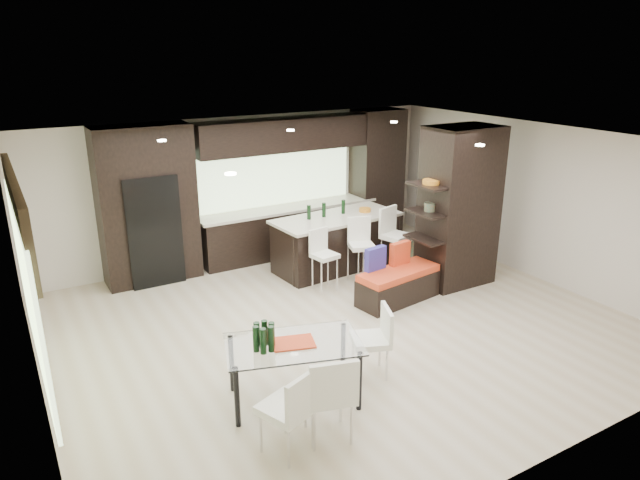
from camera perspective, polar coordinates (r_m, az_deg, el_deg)
ground at (r=8.54m, az=2.06°, el=-8.45°), size 8.00×8.00×0.00m
back_wall at (r=11.01m, az=-7.70°, el=5.19°), size 8.00×0.02×2.70m
left_wall at (r=6.88m, az=-27.30°, el=-5.26°), size 0.02×7.00×2.70m
right_wall at (r=10.64m, az=20.70°, el=3.65°), size 0.02×7.00×2.70m
ceiling at (r=7.69m, az=2.30°, el=9.73°), size 8.00×7.00×0.02m
window_left at (r=7.07m, az=-27.11°, el=-4.62°), size 0.04×3.20×1.90m
window_back at (r=11.17m, az=-4.82°, el=6.54°), size 3.40×0.04×1.20m
stone_accent at (r=6.80m, az=-27.97°, el=2.42°), size 0.08×3.00×0.80m
ceiling_spots at (r=7.90m, az=1.31°, el=9.84°), size 4.00×3.00×0.02m
back_cabinetry at (r=10.92m, az=-4.60°, el=5.18°), size 6.80×0.68×2.70m
refrigerator at (r=10.20m, az=-16.61°, el=1.13°), size 0.90×0.68×1.90m
partition_column at (r=9.88m, az=13.74°, el=3.24°), size 1.20×0.80×2.70m
kitchen_island at (r=10.50m, az=1.65°, el=-0.20°), size 2.44×1.20×0.99m
stool_left at (r=9.53m, az=0.48°, el=-2.66°), size 0.43×0.43×0.85m
stool_mid at (r=9.87m, az=4.14°, el=-1.71°), size 0.52×0.52×0.92m
stool_right at (r=10.25m, az=7.55°, el=-0.82°), size 0.53×0.53×0.99m
bench at (r=9.27m, az=7.82°, el=-4.51°), size 1.47×0.73×0.54m
floor_vase at (r=10.35m, az=9.76°, el=0.01°), size 0.52×0.52×1.25m
dining_table at (r=6.72m, az=-2.64°, el=-13.04°), size 1.71×1.27×0.73m
chair_near at (r=6.11m, az=0.81°, el=-15.51°), size 0.62×0.62×0.93m
chair_far at (r=5.95m, az=-3.36°, el=-16.94°), size 0.61×0.61×0.88m
chair_end at (r=7.18m, az=5.01°, el=-10.40°), size 0.58×0.58×0.83m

